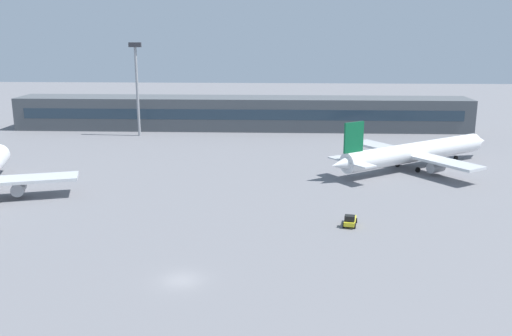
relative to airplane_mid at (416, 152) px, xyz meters
The scene contains 5 objects.
ground_plane 40.80m from the airplane_mid, 160.76° to the right, with size 400.00×400.00×0.00m, color slate.
terminal_building 58.65m from the airplane_mid, 130.90° to the left, with size 126.41×12.13×9.00m.
airplane_mid is the anchor object (origin of this frame).
baggage_tug_yellow 39.01m from the airplane_mid, 116.61° to the right, with size 2.42×3.83×1.75m.
floodlight_tower_west 73.52m from the airplane_mid, 153.21° to the left, with size 3.20×0.80×24.24m.
Camera 1 is at (10.86, -55.88, 27.00)m, focal length 38.47 mm.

